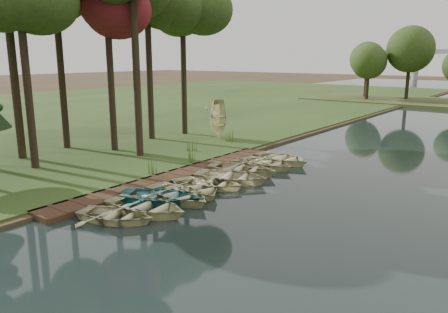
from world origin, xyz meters
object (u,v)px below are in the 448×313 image
Objects in this scene: boardwalk at (175,176)px; rowboat_2 at (160,195)px; rowboat_1 at (146,205)px; stored_rowboat at (218,135)px; rowboat_0 at (116,213)px.

rowboat_2 reaches higher than boardwalk.
rowboat_1 is 1.01× the size of rowboat_2.
stored_rowboat reaches higher than rowboat_2.
rowboat_0 is at bearing 158.26° from rowboat_1.
rowboat_2 is (-0.18, 2.63, 0.05)m from rowboat_0.
rowboat_0 is (2.51, -6.06, 0.24)m from boardwalk.
boardwalk is 4.16m from rowboat_2.
rowboat_1 is 1.27× the size of stored_rowboat.
boardwalk is at bearing 9.70° from rowboat_2.
stored_rowboat is (-7.46, 14.37, 0.17)m from rowboat_1.
boardwalk is 4.23× the size of rowboat_2.
boardwalk is 4.19× the size of rowboat_1.
rowboat_1 is 1.38m from rowboat_2.
stored_rowboat is at bearing 5.73° from rowboat_0.
rowboat_1 is at bearing -31.89° from rowboat_0.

